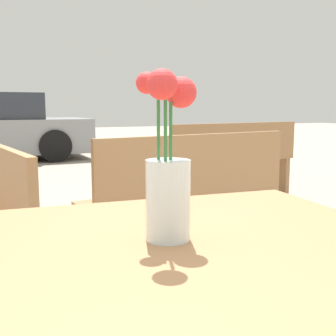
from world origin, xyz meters
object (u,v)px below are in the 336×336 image
object	(u,v)px
table_front	(196,291)
bicycle	(229,156)
bench_far	(232,159)
flower_vase	(168,180)
bench_near	(190,196)

from	to	relation	value
table_front	bicycle	distance (m)	5.12
bench_far	bicycle	xyz separation A→B (m)	(0.71, 1.17, -0.13)
flower_vase	bicycle	xyz separation A→B (m)	(2.85, 4.20, -0.53)
bicycle	flower_vase	bearing A→B (deg)	-124.15
table_front	flower_vase	distance (m)	0.23
flower_vase	bicycle	distance (m)	5.10
table_front	bench_far	size ratio (longest dim) A/B	0.62
table_front	bicycle	bearing A→B (deg)	56.56
table_front	bench_far	world-z (taller)	bench_far
bicycle	table_front	bearing A→B (deg)	-123.44
table_front	bench_far	bearing A→B (deg)	55.80
bench_near	bicycle	world-z (taller)	bench_near
table_front	flower_vase	world-z (taller)	flower_vase
flower_vase	bicycle	size ratio (longest dim) A/B	0.25
bench_near	flower_vase	bearing A→B (deg)	-118.96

